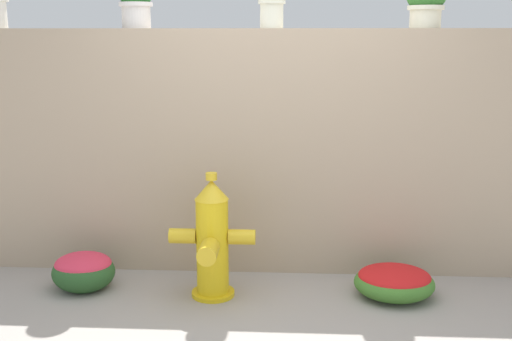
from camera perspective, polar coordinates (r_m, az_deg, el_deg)
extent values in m
plane|color=gray|center=(3.97, 0.98, -15.24)|extent=(24.00, 24.00, 0.00)
cube|color=tan|center=(4.84, 1.59, 1.70)|extent=(4.94, 0.28, 1.89)
cylinder|color=silver|center=(4.92, -10.97, 13.84)|extent=(0.22, 0.22, 0.19)
cylinder|color=silver|center=(4.92, -11.01, 14.79)|extent=(0.25, 0.25, 0.03)
cylinder|color=silver|center=(4.72, 1.46, 14.20)|extent=(0.17, 0.17, 0.21)
cylinder|color=silver|center=(4.72, 1.46, 15.27)|extent=(0.20, 0.20, 0.03)
cylinder|color=beige|center=(4.87, 15.32, 13.48)|extent=(0.23, 0.23, 0.16)
cylinder|color=beige|center=(4.87, 15.37, 14.26)|extent=(0.27, 0.27, 0.03)
cylinder|color=yellow|center=(4.57, -3.96, -11.18)|extent=(0.31, 0.31, 0.03)
cylinder|color=yellow|center=(4.44, -4.03, -7.13)|extent=(0.23, 0.23, 0.72)
cone|color=gold|center=(4.32, -4.12, -1.77)|extent=(0.24, 0.24, 0.14)
cylinder|color=gold|center=(4.30, -4.14, -0.54)|extent=(0.08, 0.08, 0.05)
cylinder|color=gold|center=(4.45, -6.75, -6.00)|extent=(0.19, 0.11, 0.11)
cylinder|color=gold|center=(4.39, -1.31, -6.14)|extent=(0.19, 0.11, 0.11)
cylinder|color=gold|center=(4.22, -4.41, -7.47)|extent=(0.13, 0.21, 0.13)
ellipsoid|color=#285225|center=(4.79, -15.59, -9.01)|extent=(0.46, 0.42, 0.29)
ellipsoid|color=#DD324B|center=(4.77, -15.63, -8.29)|extent=(0.42, 0.37, 0.16)
ellipsoid|color=#40762A|center=(4.61, 12.60, -10.08)|extent=(0.57, 0.52, 0.22)
ellipsoid|color=red|center=(4.59, 12.63, -9.50)|extent=(0.52, 0.46, 0.12)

